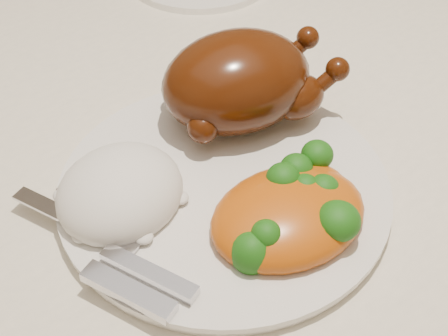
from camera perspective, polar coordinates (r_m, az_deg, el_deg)
dining_table at (r=0.73m, az=-14.31°, el=-1.76°), size 1.60×0.90×0.76m
tablecloth at (r=0.68m, az=-15.37°, el=2.55°), size 1.73×1.03×0.18m
dinner_plate at (r=0.55m, az=-0.00°, el=-1.95°), size 0.30×0.30×0.01m
roast_chicken at (r=0.59m, az=1.58°, el=7.99°), size 0.19×0.14×0.09m
rice_mound at (r=0.53m, az=-9.48°, el=-2.22°), size 0.14×0.14×0.06m
mac_and_cheese at (r=0.52m, az=6.35°, el=-3.83°), size 0.15×0.12×0.05m
cutlery at (r=0.49m, az=-9.50°, el=-8.24°), size 0.08×0.19×0.01m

